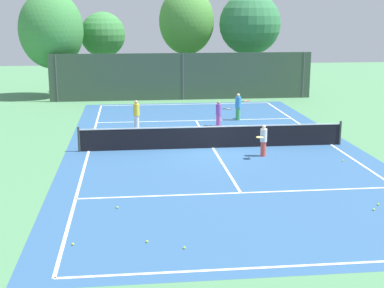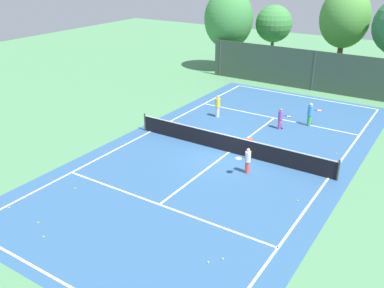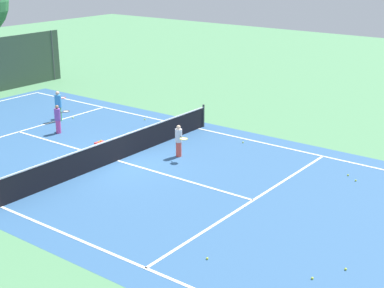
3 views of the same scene
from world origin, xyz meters
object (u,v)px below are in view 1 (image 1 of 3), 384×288
tennis_ball_0 (251,120)px  tennis_ball_4 (343,160)px  ball_crate (219,137)px  tennis_ball_8 (378,204)px  player_3 (219,113)px  tennis_ball_1 (302,131)px  tennis_ball_5 (73,244)px  player_0 (238,106)px  tennis_ball_2 (117,207)px  tennis_ball_3 (184,248)px  player_2 (136,114)px  player_1 (263,140)px  tennis_ball_6 (374,210)px  tennis_ball_7 (147,242)px

tennis_ball_0 → tennis_ball_4: bearing=-78.1°
ball_crate → tennis_ball_8: size_ratio=6.58×
ball_crate → tennis_ball_0: (2.57, 4.64, -0.15)m
player_3 → tennis_ball_1: player_3 is taller
tennis_ball_5 → tennis_ball_0: bearing=62.9°
player_0 → tennis_ball_8: (1.69, -14.41, -0.75)m
tennis_ball_2 → tennis_ball_8: same height
tennis_ball_5 → tennis_ball_8: 9.55m
tennis_ball_1 → tennis_ball_3: size_ratio=1.00×
player_2 → player_3: player_2 is taller
tennis_ball_2 → tennis_ball_4: same height
tennis_ball_1 → tennis_ball_5: (-10.29, -13.15, 0.00)m
player_0 → ball_crate: 5.24m
tennis_ball_3 → player_1: bearing=64.8°
player_2 → ball_crate: player_2 is taller
player_0 → tennis_ball_6: (1.36, -14.85, -0.75)m
player_0 → tennis_ball_3: size_ratio=22.84×
player_3 → tennis_ball_7: player_3 is taller
tennis_ball_8 → player_1: bearing=108.8°
player_2 → tennis_ball_4: (8.29, -7.38, -0.74)m
tennis_ball_0 → tennis_ball_7: same height
tennis_ball_0 → tennis_ball_2: same height
player_1 → player_3: size_ratio=1.01×
ball_crate → tennis_ball_5: ball_crate is taller
tennis_ball_0 → tennis_ball_7: bearing=-111.3°
player_2 → tennis_ball_1: size_ratio=22.84×
player_1 → tennis_ball_1: player_1 is taller
ball_crate → tennis_ball_7: ball_crate is taller
tennis_ball_1 → tennis_ball_6: bearing=-96.4°
player_0 → player_3: (-1.35, -1.55, -0.08)m
player_3 → tennis_ball_5: size_ratio=20.28×
tennis_ball_3 → tennis_ball_5: same height
player_0 → tennis_ball_5: bearing=-114.9°
tennis_ball_3 → tennis_ball_8: size_ratio=1.00×
tennis_ball_2 → player_1: bearing=43.7°
player_2 → tennis_ball_6: bearing=-61.5°
player_0 → tennis_ball_5: size_ratio=22.84×
tennis_ball_6 → tennis_ball_7: 7.24m
tennis_ball_2 → tennis_ball_3: 3.71m
tennis_ball_0 → tennis_ball_3: same height
player_3 → ball_crate: size_ratio=3.08×
player_2 → tennis_ball_8: player_2 is taller
tennis_ball_0 → tennis_ball_6: (0.67, -14.64, 0.00)m
tennis_ball_2 → tennis_ball_4: bearing=26.8°
player_3 → tennis_ball_2: size_ratio=20.28×
player_0 → tennis_ball_3: (-4.74, -17.03, -0.75)m
tennis_ball_8 → player_3: bearing=103.3°
player_1 → tennis_ball_5: player_1 is taller
player_2 → tennis_ball_2: (-0.80, -11.97, -0.74)m
tennis_ball_8 → ball_crate: bearing=110.5°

